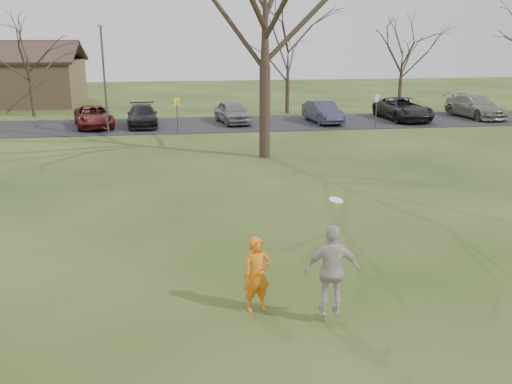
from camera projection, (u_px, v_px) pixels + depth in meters
The scene contains 15 objects.
ground at pixel (284, 316), 11.15m from camera, with size 120.00×120.00×0.00m, color #1E380F.
parking_strip at pixel (209, 124), 34.92m from camera, with size 62.00×6.50×0.04m, color black.
player_defender at pixel (257, 275), 11.18m from camera, with size 0.59×0.39×1.61m, color orange.
car_2 at pixel (94, 116), 33.65m from camera, with size 2.15×4.66×1.30m, color #5A1815.
car_3 at pixel (142, 115), 34.03m from camera, with size 1.82×4.48×1.30m, color black.
car_4 at pixel (232, 112), 35.14m from camera, with size 1.65×4.10×1.40m, color slate.
car_5 at pixel (323, 112), 35.35m from camera, with size 1.45×4.17×1.37m, color #34334D.
car_6 at pixel (403, 109), 36.49m from camera, with size 2.45×5.31×1.48m, color black.
car_7 at pixel (475, 107), 37.50m from camera, with size 2.09×5.13×1.49m, color gray.
catching_play at pixel (332, 270), 10.58m from camera, with size 1.12×0.57×2.39m.
lamp_post at pixel (103, 64), 30.62m from camera, with size 0.34×0.34×6.27m.
sign_yellow at pixel (177, 109), 31.40m from camera, with size 0.35×0.35×2.08m.
sign_white at pixel (377, 105), 33.05m from camera, with size 0.35×0.35×2.08m.
big_tree at pixel (265, 0), 23.75m from camera, with size 9.00×9.00×14.00m, color #352821, non-canonical shape.
small_tree_row at pixel (264, 58), 39.26m from camera, with size 55.00×5.90×8.50m.
Camera 1 is at (-2.00, -9.83, 5.53)m, focal length 38.29 mm.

